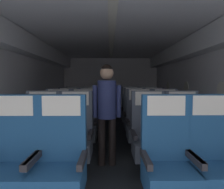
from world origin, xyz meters
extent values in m
cube|color=#23282D|center=(0.00, 3.57, -0.01)|extent=(3.88, 7.55, 0.02)
cube|color=silver|center=(-1.84, 3.57, 1.11)|extent=(0.08, 7.15, 2.22)
cube|color=silver|center=(1.84, 3.57, 1.11)|extent=(0.08, 7.15, 2.22)
cube|color=silver|center=(0.00, 3.57, 2.22)|extent=(3.76, 7.15, 0.06)
cube|color=silver|center=(0.00, 7.17, 1.11)|extent=(3.76, 0.06, 2.22)
cube|color=silver|center=(-1.65, 3.57, 2.00)|extent=(0.29, 6.86, 0.36)
cube|color=silver|center=(1.65, 3.57, 2.00)|extent=(0.29, 6.86, 0.36)
cube|color=white|center=(0.00, 3.57, 2.18)|extent=(0.12, 6.43, 0.02)
cylinder|color=white|center=(1.79, 2.86, 1.15)|extent=(0.01, 0.26, 0.26)
cylinder|color=white|center=(1.79, 4.29, 1.15)|extent=(0.01, 0.26, 0.26)
cylinder|color=white|center=(1.79, 5.72, 1.15)|extent=(0.01, 0.26, 0.26)
cube|color=navy|center=(-0.99, 1.52, 0.35)|extent=(0.48, 0.48, 0.23)
cube|color=navy|center=(-0.99, 1.72, 0.81)|extent=(0.48, 0.09, 0.68)
cube|color=#28282D|center=(-0.77, 1.52, 0.56)|extent=(0.05, 0.40, 0.06)
cube|color=silver|center=(-0.99, 1.67, 1.04)|extent=(0.38, 0.01, 0.20)
cube|color=navy|center=(-0.52, 1.52, 0.35)|extent=(0.48, 0.48, 0.23)
cube|color=navy|center=(-0.52, 1.71, 0.81)|extent=(0.48, 0.09, 0.68)
cube|color=#28282D|center=(-0.29, 1.52, 0.56)|extent=(0.05, 0.40, 0.06)
cube|color=#28282D|center=(-0.75, 1.52, 0.56)|extent=(0.05, 0.40, 0.06)
cube|color=silver|center=(-0.52, 1.66, 1.04)|extent=(0.38, 0.01, 0.20)
cube|color=navy|center=(0.99, 1.53, 0.35)|extent=(0.48, 0.48, 0.23)
cube|color=navy|center=(0.99, 1.73, 0.81)|extent=(0.48, 0.09, 0.68)
cube|color=#28282D|center=(0.76, 1.53, 0.56)|extent=(0.05, 0.40, 0.06)
cube|color=silver|center=(0.99, 1.68, 1.04)|extent=(0.38, 0.01, 0.20)
cube|color=navy|center=(0.53, 1.52, 0.35)|extent=(0.48, 0.48, 0.23)
cube|color=navy|center=(0.53, 1.71, 0.81)|extent=(0.48, 0.09, 0.68)
cube|color=#28282D|center=(0.76, 1.52, 0.56)|extent=(0.05, 0.40, 0.06)
cube|color=#28282D|center=(0.30, 1.52, 0.56)|extent=(0.05, 0.40, 0.06)
cube|color=silver|center=(0.53, 1.67, 1.04)|extent=(0.38, 0.01, 0.20)
cube|color=#38383D|center=(-1.00, 2.35, 0.12)|extent=(0.17, 0.17, 0.23)
cube|color=#4C5666|center=(-1.00, 2.35, 0.35)|extent=(0.48, 0.48, 0.23)
cube|color=#4C5666|center=(-1.00, 2.55, 0.81)|extent=(0.48, 0.09, 0.68)
cube|color=#28282D|center=(-0.77, 2.35, 0.56)|extent=(0.05, 0.40, 0.06)
cube|color=#28282D|center=(-1.22, 2.35, 0.56)|extent=(0.05, 0.40, 0.06)
cube|color=silver|center=(-1.00, 2.50, 1.04)|extent=(0.38, 0.01, 0.20)
cube|color=#38383D|center=(-0.53, 2.37, 0.12)|extent=(0.17, 0.17, 0.23)
cube|color=#4C5666|center=(-0.53, 2.37, 0.35)|extent=(0.48, 0.48, 0.23)
cube|color=#4C5666|center=(-0.53, 2.57, 0.81)|extent=(0.48, 0.09, 0.68)
cube|color=#28282D|center=(-0.30, 2.37, 0.56)|extent=(0.05, 0.40, 0.06)
cube|color=#28282D|center=(-0.76, 2.37, 0.56)|extent=(0.05, 0.40, 0.06)
cube|color=silver|center=(-0.53, 2.52, 1.04)|extent=(0.38, 0.01, 0.20)
cube|color=#38383D|center=(1.01, 2.34, 0.12)|extent=(0.17, 0.17, 0.23)
cube|color=#4C5666|center=(1.01, 2.34, 0.35)|extent=(0.48, 0.48, 0.23)
cube|color=#4C5666|center=(1.01, 2.54, 0.81)|extent=(0.48, 0.09, 0.68)
cube|color=#28282D|center=(1.23, 2.34, 0.56)|extent=(0.05, 0.40, 0.06)
cube|color=#28282D|center=(0.78, 2.34, 0.56)|extent=(0.05, 0.40, 0.06)
cube|color=silver|center=(1.01, 2.49, 1.04)|extent=(0.38, 0.01, 0.20)
cube|color=#38383D|center=(0.52, 2.36, 0.12)|extent=(0.17, 0.17, 0.23)
cube|color=#4C5666|center=(0.52, 2.36, 0.35)|extent=(0.48, 0.48, 0.23)
cube|color=#4C5666|center=(0.52, 2.55, 0.81)|extent=(0.48, 0.09, 0.68)
cube|color=#28282D|center=(0.75, 2.36, 0.56)|extent=(0.05, 0.40, 0.06)
cube|color=#28282D|center=(0.29, 2.36, 0.56)|extent=(0.05, 0.40, 0.06)
cube|color=silver|center=(0.52, 2.50, 1.04)|extent=(0.38, 0.01, 0.20)
cube|color=#38383D|center=(-1.00, 3.19, 0.12)|extent=(0.17, 0.17, 0.23)
cube|color=#4C5666|center=(-1.00, 3.19, 0.35)|extent=(0.48, 0.48, 0.23)
cube|color=#4C5666|center=(-1.00, 3.39, 0.81)|extent=(0.48, 0.09, 0.68)
cube|color=#28282D|center=(-0.77, 3.19, 0.56)|extent=(0.05, 0.40, 0.06)
cube|color=#28282D|center=(-1.23, 3.19, 0.56)|extent=(0.05, 0.40, 0.06)
cube|color=silver|center=(-1.00, 3.34, 1.04)|extent=(0.38, 0.01, 0.20)
cube|color=#38383D|center=(-0.52, 3.19, 0.12)|extent=(0.17, 0.17, 0.23)
cube|color=#4C5666|center=(-0.52, 3.19, 0.35)|extent=(0.48, 0.48, 0.23)
cube|color=#4C5666|center=(-0.52, 3.39, 0.81)|extent=(0.48, 0.09, 0.68)
cube|color=#28282D|center=(-0.29, 3.19, 0.56)|extent=(0.05, 0.40, 0.06)
cube|color=#28282D|center=(-0.75, 3.19, 0.56)|extent=(0.05, 0.40, 0.06)
cube|color=silver|center=(-0.52, 3.34, 1.04)|extent=(0.38, 0.01, 0.20)
cube|color=#38383D|center=(1.01, 3.19, 0.12)|extent=(0.17, 0.17, 0.23)
cube|color=#4C5666|center=(1.01, 3.19, 0.35)|extent=(0.48, 0.48, 0.23)
cube|color=#4C5666|center=(1.01, 3.38, 0.81)|extent=(0.48, 0.09, 0.68)
cube|color=#28282D|center=(1.23, 3.19, 0.56)|extent=(0.05, 0.40, 0.06)
cube|color=#28282D|center=(0.78, 3.19, 0.56)|extent=(0.05, 0.40, 0.06)
cube|color=silver|center=(1.01, 3.34, 1.04)|extent=(0.38, 0.01, 0.20)
cube|color=#38383D|center=(0.52, 3.18, 0.12)|extent=(0.17, 0.17, 0.23)
cube|color=#4C5666|center=(0.52, 3.18, 0.35)|extent=(0.48, 0.48, 0.23)
cube|color=#4C5666|center=(0.52, 3.38, 0.81)|extent=(0.48, 0.09, 0.68)
cube|color=#28282D|center=(0.75, 3.18, 0.56)|extent=(0.05, 0.40, 0.06)
cube|color=#28282D|center=(0.29, 3.18, 0.56)|extent=(0.05, 0.40, 0.06)
cube|color=silver|center=(0.52, 3.33, 1.04)|extent=(0.38, 0.01, 0.20)
cube|color=#38383D|center=(-0.99, 4.02, 0.12)|extent=(0.17, 0.17, 0.23)
cube|color=#4C5666|center=(-0.99, 4.02, 0.35)|extent=(0.48, 0.48, 0.23)
cube|color=#4C5666|center=(-0.99, 4.22, 0.81)|extent=(0.48, 0.09, 0.68)
cube|color=#28282D|center=(-0.76, 4.02, 0.56)|extent=(0.05, 0.40, 0.06)
cube|color=#28282D|center=(-1.22, 4.02, 0.56)|extent=(0.05, 0.40, 0.06)
cube|color=silver|center=(-0.99, 4.17, 1.04)|extent=(0.38, 0.01, 0.20)
cube|color=#38383D|center=(-0.52, 4.03, 0.12)|extent=(0.17, 0.17, 0.23)
cube|color=#4C5666|center=(-0.52, 4.03, 0.35)|extent=(0.48, 0.48, 0.23)
cube|color=#4C5666|center=(-0.52, 4.23, 0.81)|extent=(0.48, 0.09, 0.68)
cube|color=#28282D|center=(-0.29, 4.03, 0.56)|extent=(0.05, 0.40, 0.06)
cube|color=#28282D|center=(-0.75, 4.03, 0.56)|extent=(0.05, 0.40, 0.06)
cube|color=silver|center=(-0.52, 4.18, 1.04)|extent=(0.38, 0.01, 0.20)
cube|color=#38383D|center=(0.99, 4.03, 0.12)|extent=(0.17, 0.17, 0.23)
cube|color=#4C5666|center=(0.99, 4.03, 0.35)|extent=(0.48, 0.48, 0.23)
cube|color=#4C5666|center=(0.99, 4.23, 0.81)|extent=(0.48, 0.09, 0.68)
cube|color=#28282D|center=(1.22, 4.03, 0.56)|extent=(0.05, 0.40, 0.06)
cube|color=#28282D|center=(0.76, 4.03, 0.56)|extent=(0.05, 0.40, 0.06)
cube|color=silver|center=(0.99, 4.18, 1.04)|extent=(0.38, 0.01, 0.20)
cube|color=#38383D|center=(0.53, 4.01, 0.12)|extent=(0.17, 0.17, 0.23)
cube|color=#4C5666|center=(0.53, 4.01, 0.35)|extent=(0.48, 0.48, 0.23)
cube|color=#4C5666|center=(0.53, 4.21, 0.81)|extent=(0.48, 0.09, 0.68)
cube|color=#28282D|center=(0.76, 4.01, 0.56)|extent=(0.05, 0.40, 0.06)
cube|color=#28282D|center=(0.30, 4.01, 0.56)|extent=(0.05, 0.40, 0.06)
cube|color=silver|center=(0.53, 4.16, 1.04)|extent=(0.38, 0.01, 0.20)
cube|color=#38383D|center=(-1.00, 4.85, 0.12)|extent=(0.17, 0.17, 0.23)
cube|color=#4C5666|center=(-1.00, 4.85, 0.35)|extent=(0.48, 0.48, 0.23)
cube|color=#4C5666|center=(-1.00, 5.04, 0.81)|extent=(0.48, 0.09, 0.68)
cube|color=#28282D|center=(-0.77, 4.85, 0.56)|extent=(0.05, 0.40, 0.06)
cube|color=#28282D|center=(-1.23, 4.85, 0.56)|extent=(0.05, 0.40, 0.06)
cube|color=silver|center=(-1.00, 5.00, 1.04)|extent=(0.38, 0.01, 0.20)
cube|color=#38383D|center=(-0.53, 4.85, 0.12)|extent=(0.17, 0.17, 0.23)
cube|color=#4C5666|center=(-0.53, 4.85, 0.35)|extent=(0.48, 0.48, 0.23)
cube|color=#4C5666|center=(-0.53, 5.05, 0.81)|extent=(0.48, 0.09, 0.68)
cube|color=#28282D|center=(-0.30, 4.85, 0.56)|extent=(0.05, 0.40, 0.06)
cube|color=#28282D|center=(-0.76, 4.85, 0.56)|extent=(0.05, 0.40, 0.06)
cube|color=silver|center=(-0.53, 5.00, 1.04)|extent=(0.38, 0.01, 0.20)
cube|color=#38383D|center=(1.01, 4.85, 0.12)|extent=(0.17, 0.17, 0.23)
cube|color=#4C5666|center=(1.01, 4.85, 0.35)|extent=(0.48, 0.48, 0.23)
cube|color=#4C5666|center=(1.01, 5.05, 0.81)|extent=(0.48, 0.09, 0.68)
cube|color=#28282D|center=(1.23, 4.85, 0.56)|extent=(0.05, 0.40, 0.06)
cube|color=#28282D|center=(0.78, 4.85, 0.56)|extent=(0.05, 0.40, 0.06)
cube|color=silver|center=(1.01, 5.00, 1.04)|extent=(0.38, 0.01, 0.20)
cube|color=#38383D|center=(0.53, 4.86, 0.12)|extent=(0.17, 0.17, 0.23)
cube|color=#4C5666|center=(0.53, 4.86, 0.35)|extent=(0.48, 0.48, 0.23)
cube|color=#4C5666|center=(0.53, 5.06, 0.81)|extent=(0.48, 0.09, 0.68)
cube|color=#28282D|center=(0.76, 4.86, 0.56)|extent=(0.05, 0.40, 0.06)
cube|color=#28282D|center=(0.30, 4.86, 0.56)|extent=(0.05, 0.40, 0.06)
cube|color=silver|center=(0.53, 5.01, 1.04)|extent=(0.38, 0.01, 0.20)
cylinder|color=black|center=(-0.16, 2.64, 0.36)|extent=(0.11, 0.11, 0.73)
cylinder|color=black|center=(0.00, 2.64, 0.36)|extent=(0.11, 0.11, 0.73)
cylinder|color=navy|center=(-0.08, 2.64, 1.01)|extent=(0.28, 0.28, 0.57)
cylinder|color=navy|center=(-0.26, 2.64, 0.98)|extent=(0.07, 0.07, 0.48)
cylinder|color=navy|center=(0.10, 2.64, 0.98)|extent=(0.07, 0.07, 0.48)
sphere|color=tan|center=(-0.08, 2.64, 1.41)|extent=(0.21, 0.21, 0.21)
sphere|color=black|center=(-0.08, 2.64, 1.45)|extent=(0.17, 0.17, 0.17)
camera|label=1|loc=(-0.04, -0.21, 1.27)|focal=30.40mm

